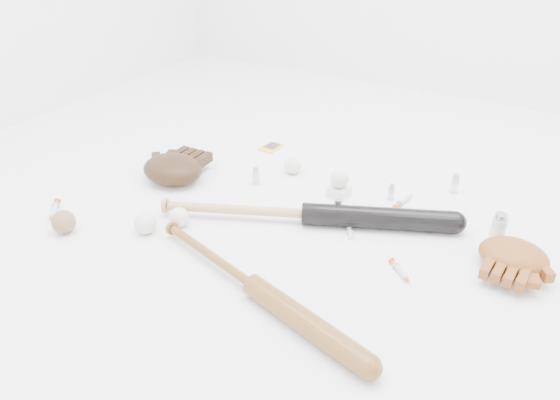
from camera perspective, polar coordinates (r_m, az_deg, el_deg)
The scene contains 20 objects.
bat_dark at distance 1.78m, azimuth 2.69°, elevation -1.45°, with size 1.01×0.07×0.07m, color black, non-canonical shape.
bat_wood at distance 1.49m, azimuth -2.77°, elevation -8.93°, with size 0.84×0.06×0.06m, color brown, non-canonical shape.
glove_dark at distance 2.08m, azimuth -11.16°, elevation 3.23°, with size 0.28×0.28×0.10m, color black, non-canonical shape.
glove_tan at distance 1.72m, azimuth 23.22°, elevation -5.38°, with size 0.23×0.23×0.08m, color brown, non-canonical shape.
trading_card at distance 2.32m, azimuth -0.96°, elevation 5.52°, with size 0.07×0.10×0.01m, color gold.
pedestal at distance 1.96m, azimuth 6.17°, elevation 0.88°, with size 0.07×0.07×0.04m, color white.
baseball_on_pedestal at distance 1.93m, azimuth 6.26°, elevation 2.22°, with size 0.07×0.07×0.07m, color silver.
baseball_left at distance 1.80m, azimuth -10.52°, elevation -1.80°, with size 0.07×0.07×0.07m, color silver.
baseball_upper at distance 2.10m, azimuth 1.33°, elevation 3.64°, with size 0.07×0.07×0.07m, color silver.
baseball_mid at distance 1.79m, azimuth -13.89°, elevation -2.36°, with size 0.07×0.07×0.07m, color silver.
baseball_aged at distance 1.87m, azimuth -21.68°, elevation -2.14°, with size 0.08×0.08×0.08m, color brown.
syringe_0 at distance 2.00m, azimuth -22.58°, elevation -1.09°, with size 0.17×0.03×0.02m, color #ADBCC6, non-canonical shape.
syringe_1 at distance 1.78m, azimuth 7.23°, elevation -2.92°, with size 0.13×0.02×0.02m, color #ADBCC6, non-canonical shape.
syringe_2 at distance 1.96m, azimuth 12.86°, elevation -0.03°, with size 0.15×0.03×0.02m, color #ADBCC6, non-canonical shape.
syringe_3 at distance 1.61m, azimuth 12.52°, elevation -7.36°, with size 0.14×0.02×0.02m, color #ADBCC6, non-canonical shape.
vial_0 at distance 2.06m, azimuth 17.82°, elevation 1.63°, with size 0.03×0.03×0.07m, color silver.
vial_1 at distance 1.96m, azimuth 11.54°, elevation 0.83°, with size 0.02×0.02×0.06m, color silver.
vial_2 at distance 1.81m, azimuth 6.04°, elevation -1.04°, with size 0.03×0.03×0.08m, color silver.
vial_3 at distance 1.81m, azimuth 21.84°, elevation -2.79°, with size 0.04×0.04×0.11m, color silver.
vial_4 at distance 2.02m, azimuth -2.53°, elevation 2.51°, with size 0.03×0.03×0.07m, color silver.
Camera 1 is at (0.76, -1.36, 0.97)m, focal length 35.00 mm.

